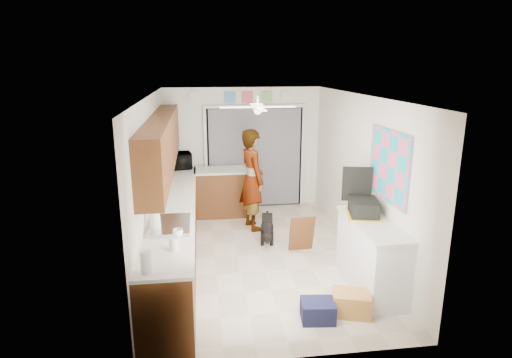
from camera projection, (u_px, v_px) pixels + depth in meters
name	position (u px, v px, depth m)	size (l,w,h in m)	color
floor	(259.00, 255.00, 6.82)	(5.00, 5.00, 0.00)	beige
ceiling	(260.00, 96.00, 6.17)	(5.00, 5.00, 0.00)	white
wall_back	(243.00, 148.00, 8.89)	(3.20, 3.20, 0.00)	white
wall_front	(296.00, 247.00, 4.10)	(3.20, 3.20, 0.00)	white
wall_left	(152.00, 183.00, 6.29)	(5.00, 5.00, 0.00)	white
wall_right	(360.00, 176.00, 6.70)	(5.00, 5.00, 0.00)	white
left_base_cabinets	(175.00, 233.00, 6.54)	(0.60, 4.80, 0.90)	#5E3216
left_countertop	(174.00, 204.00, 6.42)	(0.62, 4.80, 0.04)	white
upper_cabinets	(162.00, 144.00, 6.36)	(0.32, 4.00, 0.80)	#5E3216
sink_basin	(170.00, 225.00, 5.45)	(0.50, 0.76, 0.06)	silver
faucet	(155.00, 219.00, 5.40)	(0.03, 0.03, 0.22)	silver
peninsula_base	(221.00, 193.00, 8.55)	(1.00, 0.60, 0.90)	#5E3216
peninsula_top	(220.00, 170.00, 8.43)	(1.04, 0.64, 0.04)	white
back_opening_recess	(255.00, 158.00, 8.94)	(2.00, 0.06, 2.10)	black
curtain_panel	(255.00, 158.00, 8.91)	(1.90, 0.03, 2.05)	gray
door_trim_left	(206.00, 159.00, 8.79)	(0.06, 0.04, 2.10)	white
door_trim_right	(303.00, 157.00, 9.05)	(0.06, 0.04, 2.10)	white
door_trim_head	(255.00, 106.00, 8.64)	(2.10, 0.04, 0.06)	white
header_frame_1	(230.00, 97.00, 8.56)	(0.22, 0.02, 0.22)	#5196D8
header_frame_2	(247.00, 97.00, 8.60)	(0.22, 0.02, 0.22)	#DE5362
header_frame_3	(267.00, 97.00, 8.65)	(0.22, 0.02, 0.22)	#82BE6D
header_frame_4	(286.00, 97.00, 8.70)	(0.22, 0.02, 0.22)	silver
route66_sign	(195.00, 98.00, 8.47)	(0.22, 0.02, 0.26)	silver
right_counter_base	(371.00, 257.00, 5.73)	(0.50, 1.40, 0.90)	white
right_counter_top	(373.00, 224.00, 5.60)	(0.54, 1.44, 0.04)	white
abstract_painting	(389.00, 166.00, 5.64)	(0.03, 1.15, 0.95)	#F65A84
ceiling_fan	(258.00, 107.00, 6.41)	(1.14, 1.14, 0.24)	white
microwave	(182.00, 160.00, 8.53)	(0.54, 0.37, 0.30)	black
soap_bottle	(156.00, 218.00, 5.26)	(0.13, 0.13, 0.34)	silver
cup	(178.00, 233.00, 5.11)	(0.12, 0.12, 0.10)	white
jar_a	(174.00, 244.00, 4.75)	(0.11, 0.11, 0.15)	silver
paper_towel_roll	(146.00, 262.00, 4.21)	(0.11, 0.11, 0.23)	white
suitcase	(363.00, 207.00, 5.87)	(0.37, 0.49, 0.21)	black
suitcase_rim	(363.00, 215.00, 5.90)	(0.44, 0.58, 0.02)	yellow
suitcase_lid	(357.00, 184.00, 6.08)	(0.42, 0.03, 0.50)	black
cardboard_box	(352.00, 303.00, 5.18)	(0.45, 0.34, 0.28)	gold
navy_crate	(318.00, 311.00, 5.06)	(0.39, 0.33, 0.24)	#151735
cabinet_door_panel	(302.00, 234.00, 6.89)	(0.40, 0.03, 0.60)	#5E3216
man	(252.00, 180.00, 7.74)	(0.67, 0.44, 1.85)	white
dog	(267.00, 228.00, 7.27)	(0.27, 0.63, 0.50)	black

